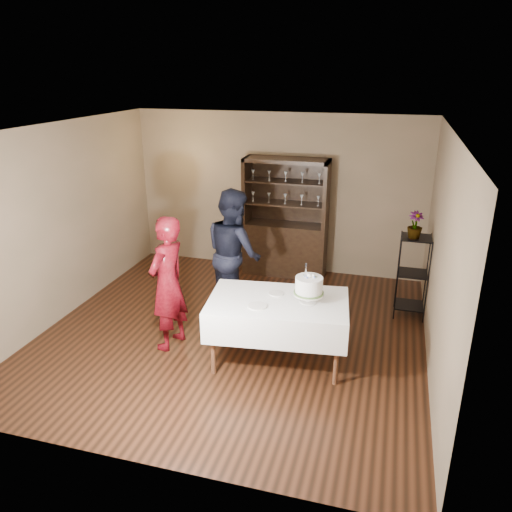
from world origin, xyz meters
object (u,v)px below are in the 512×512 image
object	(u,v)px
woman	(168,283)
man	(234,253)
china_hutch	(285,237)
potted_plant	(415,225)
cake	(309,287)
cake_table	(278,315)
plant_etagere	(413,273)

from	to	relation	value
woman	man	xyz separation A→B (m)	(0.51, 1.10, 0.06)
china_hutch	potted_plant	world-z (taller)	china_hutch
cake	potted_plant	distance (m)	2.01
china_hutch	potted_plant	distance (m)	2.42
cake_table	man	bearing A→B (deg)	129.50
china_hutch	woman	size ratio (longest dim) A/B	1.16
man	china_hutch	bearing A→B (deg)	-55.45
china_hutch	man	xyz separation A→B (m)	(-0.37, -1.66, 0.26)
china_hutch	cake	world-z (taller)	china_hutch
man	potted_plant	xyz separation A→B (m)	(2.41, 0.55, 0.45)
china_hutch	man	distance (m)	1.72
cake_table	cake	bearing A→B (deg)	6.87
china_hutch	woman	world-z (taller)	china_hutch
cake_table	man	xyz separation A→B (m)	(-0.90, 1.09, 0.30)
woman	potted_plant	xyz separation A→B (m)	(2.91, 1.66, 0.51)
plant_etagere	woman	size ratio (longest dim) A/B	0.69
china_hutch	woman	distance (m)	2.90
plant_etagere	cake_table	xyz separation A→B (m)	(-1.55, -1.70, -0.03)
china_hutch	cake	distance (m)	2.87
cake	potted_plant	size ratio (longest dim) A/B	1.33
plant_etagere	woman	bearing A→B (deg)	-150.04
potted_plant	china_hutch	bearing A→B (deg)	151.58
man	potted_plant	distance (m)	2.51
plant_etagere	man	size ratio (longest dim) A/B	0.65
china_hutch	man	bearing A→B (deg)	-102.73
cake_table	plant_etagere	bearing A→B (deg)	47.51
plant_etagere	woman	xyz separation A→B (m)	(-2.96, -1.71, 0.21)
plant_etagere	cake_table	distance (m)	2.30
china_hutch	cake_table	size ratio (longest dim) A/B	1.15
cake_table	cake	world-z (taller)	cake
woman	potted_plant	bearing A→B (deg)	130.98
potted_plant	plant_etagere	bearing A→B (deg)	48.62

